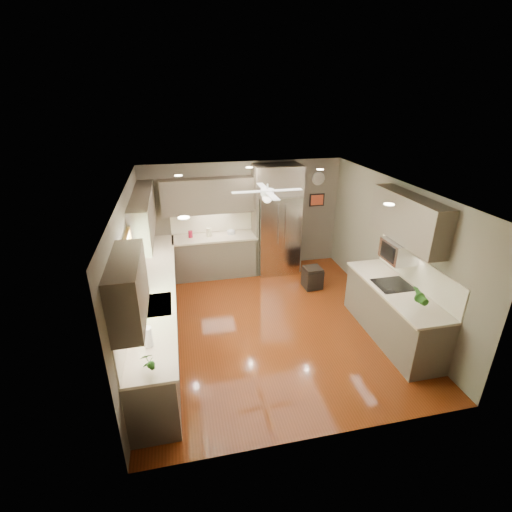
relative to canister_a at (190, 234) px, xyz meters
name	(u,v)px	position (x,y,z in m)	size (l,w,h in m)	color
floor	(270,323)	(1.24, -2.23, -1.02)	(5.00, 5.00, 0.00)	#55210B
ceiling	(272,188)	(1.24, -2.23, 1.48)	(5.00, 5.00, 0.00)	white
wall_back	(244,217)	(1.24, 0.27, 0.23)	(4.50, 4.50, 0.00)	#61594A
wall_front	(328,355)	(1.24, -4.73, 0.23)	(4.50, 4.50, 0.00)	#61594A
wall_left	(132,274)	(-1.01, -2.23, 0.23)	(5.00, 5.00, 0.00)	#61594A
wall_right	(391,250)	(3.49, -2.23, 0.23)	(5.00, 5.00, 0.00)	#61594A
canister_a	(190,234)	(0.00, 0.00, 0.00)	(0.09, 0.09, 0.15)	maroon
canister_c	(209,232)	(0.40, 0.01, 0.01)	(0.12, 0.12, 0.19)	#BBB48C
soap_bottle	(145,283)	(-0.84, -2.16, 0.01)	(0.08, 0.08, 0.18)	white
potted_plant_left	(147,361)	(-0.71, -4.21, 0.06)	(0.15, 0.10, 0.29)	#245B1A
potted_plant_right	(420,296)	(3.14, -3.63, 0.10)	(0.20, 0.16, 0.37)	#245B1A
bowl	(231,234)	(0.90, 0.00, -0.06)	(0.19, 0.19, 0.05)	#BBB48C
left_run	(157,308)	(-0.71, -2.08, -0.54)	(0.65, 4.70, 1.45)	#4E4639
back_run	(215,255)	(0.51, -0.02, -0.54)	(1.85, 0.65, 1.45)	#4E4639
uppers	(220,216)	(0.50, -1.52, 0.85)	(4.50, 4.70, 0.95)	#4E4639
window	(129,270)	(-0.98, -2.73, 0.53)	(0.05, 1.12, 0.92)	#BFF2B2
sink	(154,307)	(-0.69, -2.73, -0.11)	(0.50, 0.70, 0.32)	silver
refrigerator	(277,222)	(1.94, -0.07, 0.17)	(1.06, 0.75, 2.45)	silver
right_run	(393,312)	(3.17, -3.03, -0.54)	(0.70, 2.20, 1.45)	#4E4639
microwave	(399,251)	(3.27, -2.78, 0.46)	(0.43, 0.55, 0.34)	silver
ceiling_fan	(267,194)	(1.24, -1.93, 1.31)	(1.18, 1.18, 0.32)	white
recessed_lights	(264,183)	(1.20, -1.83, 1.47)	(2.84, 3.14, 0.01)	white
wall_clock	(318,179)	(2.99, 0.26, 1.03)	(0.30, 0.03, 0.30)	white
framed_print	(317,200)	(2.99, 0.25, 0.53)	(0.36, 0.03, 0.30)	black
stool	(312,278)	(2.46, -1.10, -0.78)	(0.39, 0.39, 0.46)	black
paper_towel	(148,337)	(-0.72, -3.73, 0.06)	(0.11, 0.11, 0.28)	white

